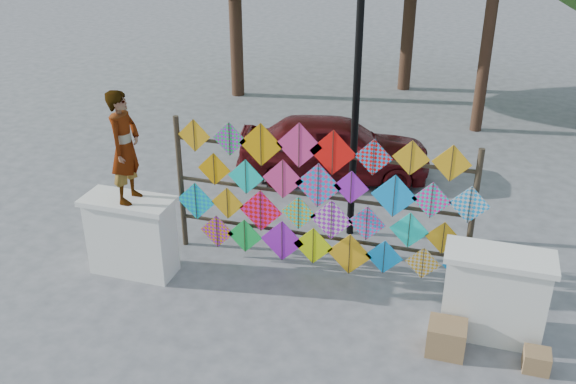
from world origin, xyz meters
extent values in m
plane|color=gray|center=(0.00, 0.00, 0.00)|extent=(80.00, 80.00, 0.00)
cube|color=white|center=(-2.70, -0.20, 0.60)|extent=(1.30, 0.55, 1.20)
cube|color=white|center=(-2.70, -0.20, 1.24)|extent=(1.40, 0.65, 0.08)
cube|color=white|center=(2.70, -0.20, 0.60)|extent=(1.30, 0.55, 1.20)
cube|color=white|center=(2.70, -0.20, 1.24)|extent=(1.40, 0.65, 0.08)
cylinder|color=#2F251A|center=(-2.30, 0.80, 1.15)|extent=(0.09, 0.09, 2.30)
cylinder|color=#2F251A|center=(2.30, 0.80, 1.15)|extent=(0.09, 0.09, 2.30)
cube|color=#2F251A|center=(0.00, 0.80, 0.55)|extent=(4.60, 0.04, 0.04)
cube|color=#2F251A|center=(0.00, 0.80, 1.25)|extent=(4.60, 0.04, 0.04)
cube|color=#2F251A|center=(0.00, 0.80, 1.95)|extent=(4.60, 0.04, 0.04)
cube|color=orange|center=(-1.97, 0.74, 2.04)|extent=(0.54, 0.01, 0.54)
cube|color=#2F251A|center=(-1.97, 0.73, 2.04)|extent=(0.01, 0.01, 0.53)
cube|color=purple|center=(-1.39, 0.74, 2.04)|extent=(0.55, 0.01, 0.55)
cube|color=#2F251A|center=(-1.39, 0.73, 2.04)|extent=(0.01, 0.01, 0.54)
cube|color=orange|center=(-0.88, 0.74, 2.01)|extent=(0.70, 0.01, 0.70)
cube|color=#2F251A|center=(-0.88, 0.73, 2.01)|extent=(0.01, 0.01, 0.69)
cube|color=#DF307B|center=(-0.28, 0.74, 2.07)|extent=(0.71, 0.01, 0.71)
cube|color=#2F251A|center=(-0.28, 0.73, 2.07)|extent=(0.01, 0.01, 0.70)
cube|color=#F40E0A|center=(0.23, 0.74, 2.01)|extent=(0.71, 0.01, 0.71)
cube|color=#2F251A|center=(0.23, 0.73, 2.01)|extent=(0.01, 0.01, 0.70)
cube|color=#0A91ED|center=(0.83, 0.74, 2.02)|extent=(0.56, 0.01, 0.56)
cube|color=#2F251A|center=(0.83, 0.73, 2.02)|extent=(0.01, 0.01, 0.55)
cube|color=orange|center=(1.37, 0.74, 2.07)|extent=(0.53, 0.01, 0.53)
cube|color=#2F251A|center=(1.37, 0.73, 2.07)|extent=(0.01, 0.01, 0.52)
cube|color=orange|center=(1.92, 0.74, 2.06)|extent=(0.55, 0.01, 0.55)
cube|color=#2F251A|center=(1.92, 0.73, 2.06)|extent=(0.01, 0.01, 0.54)
cube|color=orange|center=(-1.65, 0.70, 1.53)|extent=(0.55, 0.01, 0.55)
cube|color=#2F251A|center=(-1.65, 0.69, 1.53)|extent=(0.01, 0.01, 0.54)
cube|color=#0DD3C2|center=(-1.12, 0.70, 1.46)|extent=(0.59, 0.01, 0.59)
cube|color=#2F251A|center=(-1.12, 0.69, 1.46)|extent=(0.01, 0.01, 0.57)
cube|color=#DF307B|center=(-0.52, 0.70, 1.51)|extent=(0.65, 0.01, 0.65)
cube|color=#2F251A|center=(-0.52, 0.69, 1.51)|extent=(0.01, 0.01, 0.64)
cube|color=#0A91ED|center=(0.03, 0.70, 1.48)|extent=(0.73, 0.01, 0.73)
cube|color=#2F251A|center=(0.03, 0.69, 1.48)|extent=(0.01, 0.01, 0.71)
cube|color=purple|center=(0.53, 0.70, 1.51)|extent=(0.53, 0.01, 0.53)
cube|color=#2F251A|center=(0.53, 0.69, 1.51)|extent=(0.01, 0.01, 0.52)
cube|color=#0A91ED|center=(1.18, 0.70, 1.46)|extent=(0.68, 0.01, 0.68)
cube|color=#2F251A|center=(1.18, 0.69, 1.46)|extent=(0.01, 0.01, 0.67)
cube|color=#F2168E|center=(1.71, 0.70, 1.48)|extent=(0.57, 0.01, 0.57)
cube|color=#2F251A|center=(1.71, 0.69, 1.48)|extent=(0.01, 0.01, 0.56)
cube|color=#0A91ED|center=(2.24, 0.70, 1.48)|extent=(0.58, 0.01, 0.58)
cube|color=#2F251A|center=(2.24, 0.69, 1.48)|extent=(0.01, 0.01, 0.57)
cube|color=#0A91ED|center=(-1.98, 0.66, 0.93)|extent=(0.66, 0.01, 0.66)
cube|color=#2F251A|center=(-1.98, 0.65, 0.93)|extent=(0.01, 0.01, 0.65)
cube|color=orange|center=(-1.43, 0.66, 0.98)|extent=(0.55, 0.01, 0.55)
cube|color=#2F251A|center=(-1.43, 0.65, 0.98)|extent=(0.01, 0.01, 0.54)
cube|color=#F40E0A|center=(-0.88, 0.66, 0.93)|extent=(0.71, 0.01, 0.71)
cube|color=#2F251A|center=(-0.88, 0.65, 0.93)|extent=(0.01, 0.01, 0.70)
cube|color=orange|center=(-0.26, 0.66, 0.99)|extent=(0.56, 0.01, 0.56)
cube|color=#2F251A|center=(-0.26, 0.65, 0.99)|extent=(0.01, 0.01, 0.55)
cube|color=silver|center=(0.26, 0.66, 0.95)|extent=(0.67, 0.01, 0.67)
cube|color=#2F251A|center=(0.26, 0.65, 0.95)|extent=(0.01, 0.01, 0.66)
cube|color=#0A91ED|center=(0.81, 0.66, 0.98)|extent=(0.58, 0.01, 0.58)
cube|color=#2F251A|center=(0.81, 0.65, 0.98)|extent=(0.01, 0.01, 0.57)
cube|color=#0DD3C2|center=(1.44, 0.66, 0.96)|extent=(0.59, 0.01, 0.59)
cube|color=#2F251A|center=(1.44, 0.65, 0.96)|extent=(0.01, 0.01, 0.58)
cube|color=orange|center=(1.94, 0.66, 0.91)|extent=(0.53, 0.01, 0.53)
cube|color=#2F251A|center=(1.94, 0.65, 0.91)|extent=(0.01, 0.01, 0.52)
cube|color=orange|center=(-1.62, 0.62, 0.45)|extent=(0.59, 0.01, 0.59)
cube|color=#2F251A|center=(-1.62, 0.61, 0.45)|extent=(0.01, 0.01, 0.58)
cube|color=green|center=(-1.14, 0.62, 0.45)|extent=(0.59, 0.01, 0.59)
cube|color=#2F251A|center=(-1.14, 0.61, 0.45)|extent=(0.01, 0.01, 0.58)
cube|color=purple|center=(-0.51, 0.62, 0.47)|extent=(0.71, 0.01, 0.71)
cube|color=#2F251A|center=(-0.51, 0.61, 0.47)|extent=(0.01, 0.01, 0.70)
cube|color=#D0E909|center=(-0.01, 0.62, 0.46)|extent=(0.64, 0.01, 0.64)
cube|color=#2F251A|center=(-0.01, 0.61, 0.46)|extent=(0.01, 0.01, 0.63)
cube|color=orange|center=(0.57, 0.62, 0.42)|extent=(0.71, 0.01, 0.71)
cube|color=#2F251A|center=(0.57, 0.61, 0.42)|extent=(0.01, 0.01, 0.69)
cube|color=#0A91ED|center=(1.11, 0.62, 0.46)|extent=(0.57, 0.01, 0.57)
cube|color=#2F251A|center=(1.11, 0.61, 0.46)|extent=(0.01, 0.01, 0.56)
cube|color=silver|center=(1.69, 0.62, 0.46)|extent=(0.53, 0.01, 0.53)
cube|color=#2F251A|center=(1.69, 0.61, 0.46)|extent=(0.01, 0.01, 0.52)
cube|color=#0A91ED|center=(2.26, 0.62, 0.49)|extent=(0.58, 0.01, 0.58)
cube|color=#2F251A|center=(2.26, 0.61, 0.49)|extent=(0.01, 0.01, 0.57)
cylinder|color=#3F261B|center=(-4.50, 9.00, 1.93)|extent=(0.36, 0.36, 3.85)
cylinder|color=#3F261B|center=(0.00, 11.00, 2.06)|extent=(0.36, 0.36, 4.12)
cylinder|color=#3F261B|center=(2.20, 8.00, 2.75)|extent=(0.28, 0.28, 5.50)
imported|color=#99999E|center=(-2.63, -0.20, 2.13)|extent=(0.42, 0.63, 1.70)
imported|color=#510D11|center=(-0.54, 4.22, 0.67)|extent=(4.17, 2.40, 1.33)
cylinder|color=black|center=(0.30, 2.00, 2.10)|extent=(0.12, 0.12, 4.20)
cube|color=olive|center=(2.16, -0.73, 0.22)|extent=(0.49, 0.44, 0.44)
cube|color=olive|center=(3.29, -0.75, 0.14)|extent=(0.33, 0.30, 0.27)
camera|label=1|loc=(2.15, -7.73, 5.60)|focal=40.00mm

